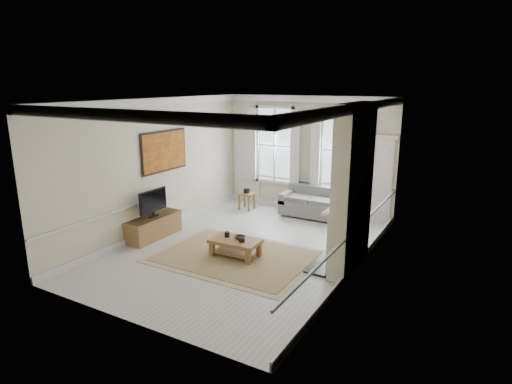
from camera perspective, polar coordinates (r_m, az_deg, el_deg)
The scene contains 23 objects.
floor at distance 10.05m, azimuth -1.55°, elevation -7.55°, with size 7.20×7.20×0.00m, color #B7B5AD.
ceiling at distance 9.32m, azimuth -1.69°, elevation 12.22°, with size 7.20×7.20×0.00m, color white.
back_wall at distance 12.70m, azimuth 6.85°, elevation 5.01°, with size 5.20×5.20×0.00m, color beige.
left_wall at distance 11.09m, azimuth -13.21°, elevation 3.35°, with size 7.20×7.20×0.00m, color beige.
right_wall at distance 8.53m, azimuth 13.51°, elevation 0.04°, with size 7.20×7.20×0.00m, color beige.
window_left at distance 13.06m, azimuth 2.52°, elevation 6.24°, with size 1.26×0.20×2.20m, color #B2BCC6, non-canonical shape.
window_right at distance 12.26m, azimuth 11.33°, elevation 5.44°, with size 1.26×0.20×2.20m, color #B2BCC6, non-canonical shape.
door_left at distance 13.68m, azimuth -1.23°, elevation 3.44°, with size 0.90×0.08×2.30m, color silver.
door_right at distance 12.14m, azimuth 15.64°, elevation 1.48°, with size 0.90×0.08×2.30m, color silver.
painting at distance 11.22m, azimuth -12.12°, elevation 5.35°, with size 0.05×1.66×1.06m, color #C27821.
chimney_breast at distance 8.76m, azimuth 12.79°, elevation 0.46°, with size 0.35×1.70×3.38m, color beige.
hearth at distance 9.42m, azimuth 9.72°, elevation -9.16°, with size 0.55×1.50×0.05m, color black.
fireplace at distance 9.10m, azimuth 11.09°, elevation -5.28°, with size 0.21×1.45×1.33m.
mirror at distance 8.75m, azimuth 11.57°, elevation 2.86°, with size 0.06×1.26×1.06m, color gold.
sofa at distance 12.39m, azimuth 7.66°, elevation -1.64°, with size 1.79×0.87×0.85m.
side_table at distance 12.94m, azimuth -1.24°, elevation -0.60°, with size 0.50×0.50×0.51m.
rug at distance 9.61m, azimuth -2.74°, elevation -8.55°, with size 3.50×2.60×0.02m, color #A08952.
coffee_table at distance 9.49m, azimuth -2.77°, elevation -6.78°, with size 1.11×0.68×0.41m.
ceramic_pot_a at distance 9.61m, azimuth -3.88°, elevation -5.65°, with size 0.12×0.12×0.12m, color black.
ceramic_pot_b at distance 9.30m, azimuth -1.89°, elevation -6.38°, with size 0.13×0.13×0.09m, color black.
bowl at distance 9.50m, azimuth -2.20°, elevation -6.04°, with size 0.23×0.23×0.06m, color black.
tv_stand at distance 10.94m, azimuth -13.44°, elevation -4.55°, with size 0.49×1.54×0.55m, color brown.
tv at distance 10.73m, azimuth -13.56°, elevation -1.19°, with size 0.08×0.90×0.68m.
Camera 1 is at (4.83, -7.96, 3.76)m, focal length 30.00 mm.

